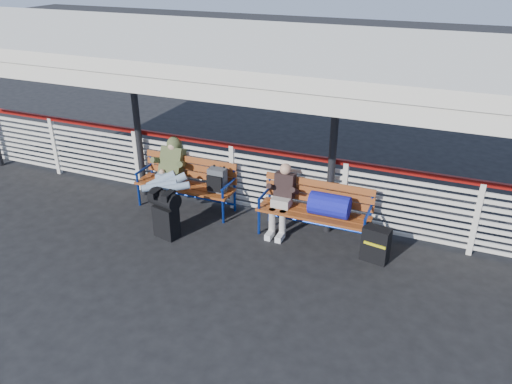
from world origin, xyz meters
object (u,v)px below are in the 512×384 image
at_px(traveler_man, 168,178).
at_px(suitcase_side, 376,244).
at_px(luggage_stack, 166,212).
at_px(bench_right, 323,205).
at_px(companion_person, 282,198).
at_px(bench_left, 195,179).

distance_m(traveler_man, suitcase_side, 3.62).
bearing_deg(luggage_stack, suitcase_side, 23.65).
height_order(bench_right, companion_person, companion_person).
bearing_deg(suitcase_side, bench_right, 172.01).
distance_m(luggage_stack, suitcase_side, 3.31).
relative_size(bench_right, suitcase_side, 3.26).
xyz_separation_m(traveler_man, suitcase_side, (3.60, -0.07, -0.43)).
bearing_deg(luggage_stack, companion_person, 41.73).
xyz_separation_m(luggage_stack, bench_right, (2.34, 0.90, 0.16)).
height_order(luggage_stack, bench_left, bench_left).
bearing_deg(suitcase_side, luggage_stack, -159.37).
relative_size(bench_left, traveler_man, 1.12).
height_order(bench_left, suitcase_side, bench_left).
height_order(luggage_stack, companion_person, companion_person).
relative_size(luggage_stack, bench_right, 0.45).
relative_size(luggage_stack, traveler_man, 0.51).
relative_size(luggage_stack, companion_person, 0.71).
xyz_separation_m(luggage_stack, suitcase_side, (3.25, 0.60, -0.17)).
relative_size(traveler_man, suitcase_side, 2.91).
xyz_separation_m(bench_right, suitcase_side, (0.91, -0.30, -0.33)).
height_order(bench_left, bench_right, same).
bearing_deg(luggage_stack, bench_right, 34.23).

